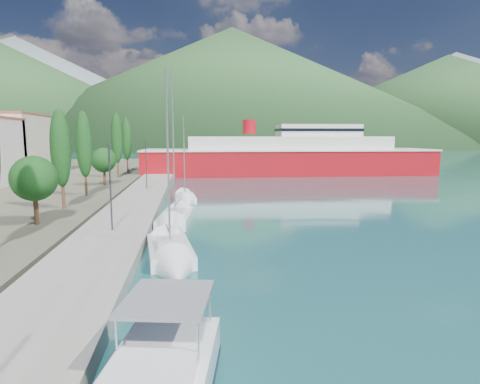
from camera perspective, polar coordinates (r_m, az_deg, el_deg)
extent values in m
plane|color=#1D5356|center=(133.93, -5.62, 4.73)|extent=(1400.00, 1400.00, 0.00)
cube|color=gray|center=(40.67, -14.84, -2.23)|extent=(5.00, 88.00, 0.80)
cone|color=slate|center=(683.31, -28.95, 12.64)|extent=(640.00, 640.00, 150.00)
cone|color=slate|center=(703.55, -0.23, 14.68)|extent=(760.00, 760.00, 180.00)
cone|color=slate|center=(748.21, 28.07, 11.82)|extent=(640.00, 640.00, 140.00)
cone|color=#2B5229|center=(418.96, -1.11, 14.80)|extent=(480.00, 480.00, 115.00)
cone|color=#2B5229|center=(475.18, 27.22, 11.61)|extent=(420.00, 420.00, 90.00)
cube|color=beige|center=(74.40, -29.81, 5.59)|extent=(9.00, 13.00, 10.00)
cube|color=#9E5138|center=(74.46, -30.08, 9.55)|extent=(9.20, 13.20, 0.30)
cube|color=white|center=(84.69, -26.91, 5.26)|extent=(9.00, 10.00, 8.00)
cube|color=#9E5138|center=(84.66, -27.09, 8.06)|extent=(9.20, 10.20, 0.30)
cylinder|color=#47301E|center=(34.36, -27.00, -2.34)|extent=(0.36, 0.36, 2.15)
sphere|color=#144015|center=(34.05, -27.26, 1.72)|extent=(3.44, 3.44, 3.44)
cylinder|color=#47301E|center=(40.67, -23.81, -0.77)|extent=(0.30, 0.30, 2.02)
ellipsoid|color=#144015|center=(40.29, -24.17, 5.70)|extent=(1.80, 1.80, 7.17)
cylinder|color=#47301E|center=(48.61, -21.02, 0.74)|extent=(0.30, 0.30, 2.09)
ellipsoid|color=#144015|center=(48.29, -21.31, 6.35)|extent=(1.80, 1.80, 7.42)
cylinder|color=#47301E|center=(58.19, -18.71, 1.96)|extent=(0.36, 0.36, 2.12)
sphere|color=#144015|center=(58.01, -18.82, 4.33)|extent=(3.38, 3.38, 3.38)
cylinder|color=#47301E|center=(68.52, -16.96, 2.96)|extent=(0.30, 0.30, 2.32)
ellipsoid|color=#144015|center=(68.30, -17.14, 7.36)|extent=(1.80, 1.80, 8.21)
cylinder|color=#47301E|center=(78.58, -15.70, 3.57)|extent=(0.30, 0.30, 2.23)
ellipsoid|color=#144015|center=(78.38, -15.84, 7.27)|extent=(1.80, 1.80, 7.91)
cylinder|color=#2D2D33|center=(29.35, -17.95, 0.52)|extent=(0.12, 0.12, 6.00)
cube|color=#2D2D33|center=(29.38, -18.11, 6.40)|extent=(0.15, 0.50, 0.12)
cylinder|color=#2D2D33|center=(52.23, -13.21, 3.79)|extent=(0.12, 0.12, 6.00)
cube|color=#2D2D33|center=(52.36, -13.28, 7.08)|extent=(0.15, 0.50, 0.12)
cube|color=slate|center=(12.32, -10.30, -14.64)|extent=(2.87, 3.24, 0.11)
cube|color=silver|center=(25.41, -9.97, -8.44)|extent=(3.33, 6.47, 0.99)
cube|color=silver|center=(24.84, -9.92, -7.24)|extent=(1.83, 2.66, 0.39)
cylinder|color=silver|center=(24.02, -10.21, 4.49)|extent=(0.12, 0.12, 10.45)
cone|color=silver|center=(21.65, -9.06, -11.35)|extent=(2.89, 3.20, 2.53)
cube|color=silver|center=(35.17, -9.10, -3.84)|extent=(3.23, 7.19, 0.98)
cube|color=silver|center=(34.59, -9.23, -2.93)|extent=(1.79, 2.93, 0.38)
cylinder|color=silver|center=(33.99, -9.45, 6.79)|extent=(0.12, 0.12, 12.02)
cone|color=silver|center=(30.87, -10.25, -5.52)|extent=(2.84, 3.49, 2.51)
cube|color=silver|center=(46.49, -7.85, -0.98)|extent=(2.68, 5.33, 0.89)
cube|color=silver|center=(46.07, -7.84, -0.32)|extent=(1.52, 2.17, 0.34)
cylinder|color=silver|center=(45.66, -7.94, 5.00)|extent=(0.12, 0.12, 8.85)
cone|color=silver|center=(43.24, -7.54, -1.64)|extent=(2.45, 2.59, 2.26)
cube|color=#9E0D15|center=(78.77, 6.84, 4.03)|extent=(55.65, 13.31, 5.34)
cube|color=silver|center=(78.63, 6.87, 5.97)|extent=(56.05, 13.67, 0.29)
cube|color=silver|center=(78.60, 6.89, 6.80)|extent=(38.45, 10.79, 2.86)
cube|color=silver|center=(79.98, 10.98, 8.58)|extent=(15.71, 7.62, 2.29)
cylinder|color=#9E0D15|center=(77.39, 1.32, 9.24)|extent=(2.48, 2.48, 2.67)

